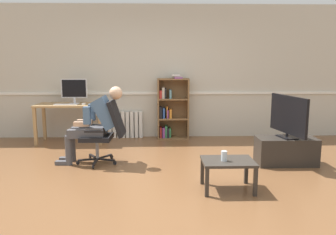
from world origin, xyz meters
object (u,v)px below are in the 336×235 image
at_px(keyboard, 66,104).
at_px(bookshelf, 171,109).
at_px(computer_desk, 70,110).
at_px(person_seated, 95,122).
at_px(imac_monitor, 74,89).
at_px(coffee_table, 228,165).
at_px(radiator, 121,125).
at_px(drinking_glass, 224,156).
at_px(office_chair, 106,130).
at_px(tv_stand, 286,151).
at_px(tv_screen, 288,116).
at_px(computer_mouse, 84,104).

height_order(keyboard, bookshelf, bookshelf).
relative_size(computer_desk, person_seated, 1.07).
relative_size(imac_monitor, bookshelf, 0.38).
relative_size(bookshelf, coffee_table, 2.06).
distance_m(keyboard, bookshelf, 2.05).
xyz_separation_m(computer_desk, radiator, (0.93, 0.39, -0.37)).
xyz_separation_m(person_seated, drinking_glass, (1.77, -1.21, -0.20)).
distance_m(imac_monitor, office_chair, 1.76).
xyz_separation_m(tv_stand, tv_screen, (0.00, 0.00, 0.55)).
bearing_deg(computer_mouse, bookshelf, 13.85).
bearing_deg(tv_stand, person_seated, 176.91).
relative_size(radiator, tv_stand, 0.99).
bearing_deg(person_seated, office_chair, 90.00).
bearing_deg(drinking_glass, person_seated, 145.66).
height_order(keyboard, coffee_table, keyboard).
height_order(computer_mouse, coffee_table, computer_mouse).
relative_size(imac_monitor, drinking_glass, 4.04).
distance_m(bookshelf, tv_stand, 2.54).
relative_size(office_chair, tv_screen, 1.05).
distance_m(bookshelf, person_seated, 2.09).
distance_m(person_seated, coffee_table, 2.19).
relative_size(computer_mouse, drinking_glass, 0.81).
bearing_deg(bookshelf, drinking_glass, -79.52).
relative_size(bookshelf, tv_screen, 1.39).
distance_m(tv_screen, drinking_glass, 1.60).
bearing_deg(imac_monitor, person_seated, -65.94).
distance_m(computer_mouse, bookshelf, 1.73).
distance_m(person_seated, drinking_glass, 2.15).
xyz_separation_m(imac_monitor, coffee_table, (2.48, -2.65, -0.71)).
relative_size(office_chair, person_seated, 0.82).
distance_m(imac_monitor, person_seated, 1.66).
height_order(bookshelf, person_seated, bookshelf).
xyz_separation_m(keyboard, tv_stand, (3.71, -1.41, -0.56)).
bearing_deg(tv_screen, imac_monitor, 54.72).
bearing_deg(keyboard, tv_screen, -20.83).
distance_m(office_chair, drinking_glass, 2.01).
relative_size(person_seated, coffee_table, 1.89).
bearing_deg(computer_mouse, radiator, 38.61).
bearing_deg(tv_screen, office_chair, 75.98).
relative_size(keyboard, office_chair, 0.44).
xyz_separation_m(keyboard, tv_screen, (3.71, -1.41, -0.01)).
relative_size(tv_stand, tv_screen, 0.96).
bearing_deg(person_seated, drinking_glass, 58.11).
distance_m(keyboard, person_seated, 1.48).
xyz_separation_m(office_chair, drinking_glass, (1.61, -1.20, -0.09)).
distance_m(tv_stand, drinking_glass, 1.59).
distance_m(computer_desk, bookshelf, 1.98).
xyz_separation_m(computer_mouse, person_seated, (0.44, -1.27, -0.13)).
relative_size(imac_monitor, coffee_table, 0.79).
relative_size(computer_desk, bookshelf, 0.99).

